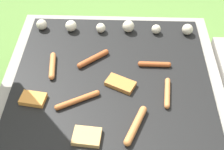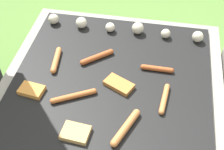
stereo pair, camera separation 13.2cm
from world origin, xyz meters
name	(u,v)px [view 1 (the left image)]	position (x,y,z in m)	size (l,w,h in m)	color
ground_plane	(112,131)	(0.00, 0.00, 0.00)	(14.00, 14.00, 0.00)	#567F38
grill	(112,107)	(0.00, 0.00, 0.20)	(0.95, 0.95, 0.40)	gray
sausage_back_right	(78,100)	(-0.13, -0.13, 0.41)	(0.17, 0.10, 0.02)	#B7602D
sausage_back_center	(154,64)	(0.19, 0.08, 0.41)	(0.15, 0.02, 0.02)	#A34C23
sausage_front_left	(136,125)	(0.10, -0.25, 0.42)	(0.09, 0.18, 0.03)	#C6753D
sausage_mid_left	(93,59)	(-0.09, 0.11, 0.42)	(0.14, 0.12, 0.03)	#A34C23
sausage_front_center	(167,93)	(0.23, -0.08, 0.41)	(0.04, 0.16, 0.02)	#C6753D
sausage_back_left	(52,66)	(-0.26, 0.06, 0.42)	(0.04, 0.16, 0.03)	#C6753D
bread_slice_right	(87,137)	(-0.08, -0.30, 0.41)	(0.11, 0.09, 0.02)	tan
bread_slice_left	(33,99)	(-0.31, -0.13, 0.41)	(0.11, 0.08, 0.02)	#D18438
bread_slice_center	(120,84)	(0.04, -0.04, 0.41)	(0.14, 0.11, 0.02)	#B27033
mushroom_row	(112,27)	(-0.01, 0.32, 0.43)	(0.78, 0.07, 0.06)	beige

